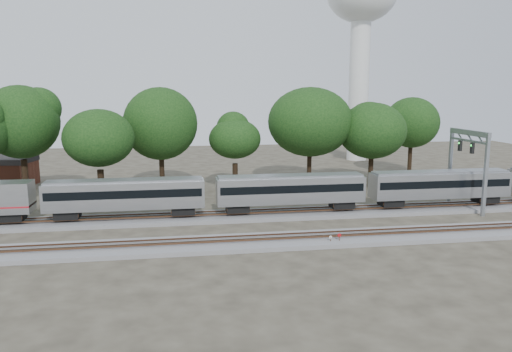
{
  "coord_description": "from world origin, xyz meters",
  "views": [
    {
      "loc": [
        -8.37,
        -48.06,
        14.2
      ],
      "look_at": [
        0.18,
        5.0,
        4.88
      ],
      "focal_mm": 35.0,
      "sensor_mm": 36.0,
      "label": 1
    }
  ],
  "objects": [
    {
      "name": "tree_7",
      "position": [
        29.82,
        28.66,
        8.88
      ],
      "size": [
        9.04,
        9.04,
        12.75
      ],
      "color": "black",
      "rests_on": "ground"
    },
    {
      "name": "ground",
      "position": [
        0.0,
        0.0,
        0.0
      ],
      "size": [
        160.0,
        160.0,
        0.0
      ],
      "primitive_type": "plane",
      "color": "#383328",
      "rests_on": "ground"
    },
    {
      "name": "switch_lever",
      "position": [
        7.38,
        -5.68,
        0.15
      ],
      "size": [
        0.53,
        0.35,
        0.3
      ],
      "primitive_type": "cube",
      "rotation": [
        0.0,
        0.0,
        0.1
      ],
      "color": "#512D19",
      "rests_on": "ground"
    },
    {
      "name": "tree_5",
      "position": [
        10.87,
        22.15,
        9.58
      ],
      "size": [
        9.75,
        9.75,
        13.75
      ],
      "color": "black",
      "rests_on": "ground"
    },
    {
      "name": "tree_3",
      "position": [
        -10.4,
        20.88,
        9.63
      ],
      "size": [
        9.8,
        9.8,
        13.82
      ],
      "color": "black",
      "rests_on": "ground"
    },
    {
      "name": "tree_4",
      "position": [
        -0.31,
        20.39,
        7.46
      ],
      "size": [
        7.6,
        7.6,
        10.72
      ],
      "color": "black",
      "rests_on": "ground"
    },
    {
      "name": "train",
      "position": [
        22.62,
        6.0,
        3.12
      ],
      "size": [
        123.98,
        3.02,
        4.45
      ],
      "color": "#B6B9BE",
      "rests_on": "ground"
    },
    {
      "name": "brick_building",
      "position": [
        -34.28,
        30.15,
        2.2
      ],
      "size": [
        10.07,
        7.89,
        4.37
      ],
      "rotation": [
        0.0,
        0.0,
        -0.17
      ],
      "color": "brown",
      "rests_on": "ground"
    },
    {
      "name": "track_far",
      "position": [
        0.0,
        6.0,
        0.21
      ],
      "size": [
        160.0,
        5.0,
        0.73
      ],
      "color": "slate",
      "rests_on": "ground"
    },
    {
      "name": "track_near",
      "position": [
        0.0,
        -4.0,
        0.21
      ],
      "size": [
        160.0,
        5.0,
        0.73
      ],
      "color": "slate",
      "rests_on": "ground"
    },
    {
      "name": "tree_6",
      "position": [
        19.88,
        20.88,
        8.29
      ],
      "size": [
        8.45,
        8.45,
        11.91
      ],
      "color": "black",
      "rests_on": "ground"
    },
    {
      "name": "switch_stand_red",
      "position": [
        6.33,
        -5.39,
        0.7
      ],
      "size": [
        0.35,
        0.07,
        1.1
      ],
      "rotation": [
        0.0,
        0.0,
        0.11
      ],
      "color": "#512D19",
      "rests_on": "ground"
    },
    {
      "name": "signal_gantry",
      "position": [
        25.87,
        6.0,
        6.94
      ],
      "size": [
        0.66,
        7.83,
        9.52
      ],
      "color": "gray",
      "rests_on": "ground"
    },
    {
      "name": "switch_stand_white",
      "position": [
        5.47,
        -5.44,
        0.6
      ],
      "size": [
        0.3,
        0.08,
        0.94
      ],
      "rotation": [
        0.0,
        0.0,
        0.2
      ],
      "color": "#512D19",
      "rests_on": "ground"
    },
    {
      "name": "tree_1",
      "position": [
        -27.41,
        18.13,
        10.21
      ],
      "size": [
        10.39,
        10.39,
        14.65
      ],
      "color": "black",
      "rests_on": "ground"
    },
    {
      "name": "water_tower",
      "position": [
        28.17,
        48.97,
        28.82
      ],
      "size": [
        14.05,
        14.05,
        38.91
      ],
      "color": "silver",
      "rests_on": "ground"
    },
    {
      "name": "tree_2",
      "position": [
        -17.62,
        14.44,
        8.4
      ],
      "size": [
        8.56,
        8.56,
        12.06
      ],
      "color": "black",
      "rests_on": "ground"
    }
  ]
}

